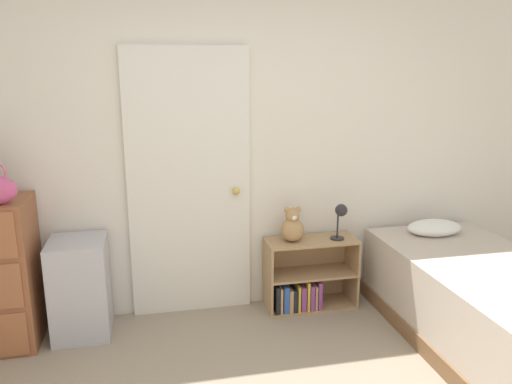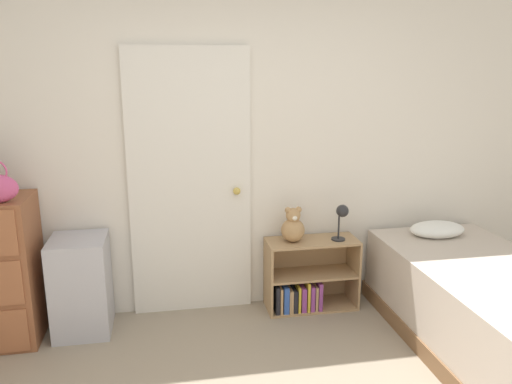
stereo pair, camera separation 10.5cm
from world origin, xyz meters
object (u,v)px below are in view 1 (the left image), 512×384
at_px(desk_lamp, 341,214).
at_px(bed, 484,305).
at_px(teddy_bear, 292,226).
at_px(storage_bin, 80,287).
at_px(bookshelf, 305,281).

distance_m(desk_lamp, bed, 1.16).
bearing_deg(bed, desk_lamp, 135.71).
xyz_separation_m(teddy_bear, desk_lamp, (0.37, -0.04, 0.08)).
relative_size(storage_bin, teddy_bear, 2.55).
relative_size(bookshelf, desk_lamp, 2.50).
distance_m(teddy_bear, desk_lamp, 0.38).
bearing_deg(bookshelf, teddy_bear, -179.62).
distance_m(storage_bin, desk_lamp, 1.98).
bearing_deg(bed, bookshelf, 142.50).
xyz_separation_m(desk_lamp, bed, (0.76, -0.74, -0.47)).
xyz_separation_m(storage_bin, desk_lamp, (1.93, 0.02, 0.41)).
relative_size(bookshelf, bed, 0.38).
relative_size(bookshelf, teddy_bear, 2.59).
distance_m(bookshelf, teddy_bear, 0.47).
xyz_separation_m(storage_bin, bookshelf, (1.67, 0.06, -0.13)).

